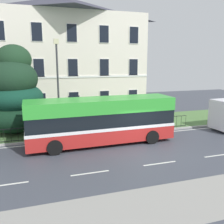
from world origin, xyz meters
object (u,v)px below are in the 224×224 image
at_px(street_lamp_post, 58,82).
at_px(georgian_townhouse, 66,54).
at_px(single_decker_bus, 101,120).
at_px(evergreen_tree, 15,96).

bearing_deg(street_lamp_post, georgian_townhouse, 79.21).
height_order(georgian_townhouse, single_decker_bus, georgian_townhouse).
distance_m(evergreen_tree, street_lamp_post, 3.68).
xyz_separation_m(georgian_townhouse, single_decker_bus, (0.57, -13.22, -4.73)).
bearing_deg(georgian_townhouse, street_lamp_post, -100.79).
distance_m(georgian_townhouse, single_decker_bus, 14.05).
bearing_deg(georgian_townhouse, single_decker_bus, -87.55).
xyz_separation_m(georgian_townhouse, evergreen_tree, (-5.16, -9.01, -3.40)).
distance_m(evergreen_tree, single_decker_bus, 7.22).
height_order(single_decker_bus, street_lamp_post, street_lamp_post).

